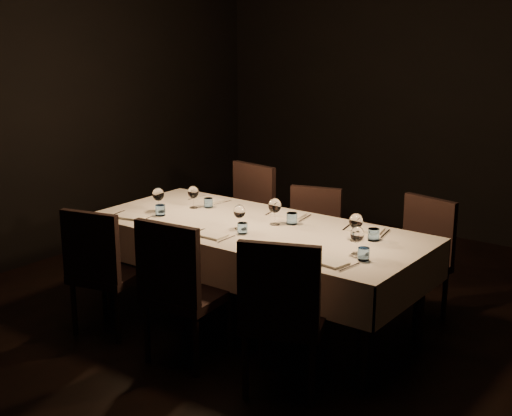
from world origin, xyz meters
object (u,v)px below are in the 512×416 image
Objects in this scene: dining_table at (256,236)px; chair_near_left at (101,266)px; chair_near_right at (283,310)px; chair_far_left at (244,216)px; chair_near_center at (180,286)px; chair_far_center at (312,237)px; chair_far_right at (419,253)px.

dining_table is 2.66× the size of chair_near_left.
chair_near_left is at bearing -19.95° from chair_near_right.
chair_near_right is 1.01× the size of chair_far_left.
chair_far_left reaches higher than dining_table.
chair_near_left is 0.76m from chair_near_center.
chair_far_center is at bearing 88.60° from dining_table.
chair_near_right reaches higher than chair_far_right.
chair_near_center reaches higher than chair_far_left.
chair_far_center is at bearing -163.56° from chair_far_right.
chair_far_right reaches higher than chair_far_center.
chair_far_center is (0.04, 1.56, -0.05)m from chair_near_center.
chair_far_center is 0.91m from chair_far_right.
chair_far_center is 0.96× the size of chair_far_right.
dining_table is at bearing -147.44° from chair_near_left.
chair_far_left is at bearing -72.72° from chair_near_center.
chair_far_center is (-0.74, 1.50, -0.05)m from chair_near_right.
chair_near_left is at bearing -133.99° from chair_far_center.
chair_near_center is at bearing -108.04° from chair_far_center.
chair_near_center reaches higher than chair_near_left.
dining_table is at bearing -108.04° from chair_far_center.
chair_far_right is at bearing -149.44° from chair_near_left.
chair_near_center is at bearing -91.40° from dining_table.
dining_table is 0.82m from chair_near_center.
chair_near_left is 1.58m from chair_far_left.
chair_near_left is (-0.78, -0.80, -0.17)m from dining_table.
dining_table is 2.52× the size of chair_near_center.
dining_table is 2.50× the size of chair_near_right.
chair_far_left is 1.11× the size of chair_far_center.
chair_near_left is 0.95× the size of chair_near_center.
chair_far_left is 0.72m from chair_far_center.
chair_near_left is 2.36m from chair_far_right.
chair_near_right is 1.13× the size of chair_far_center.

